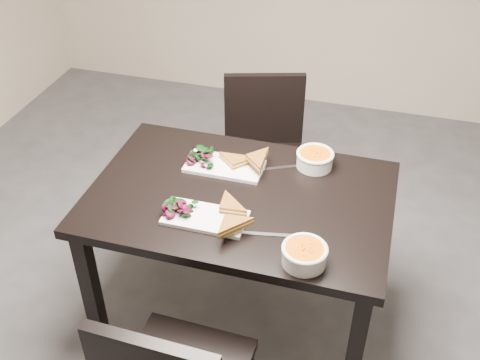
# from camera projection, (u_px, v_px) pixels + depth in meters

# --- Properties ---
(table) EXTENTS (1.20, 0.80, 0.75)m
(table) POSITION_uv_depth(u_px,v_px,m) (240.00, 213.00, 2.34)
(table) COLOR black
(table) RESTS_ON ground
(chair_far) EXTENTS (0.52, 0.52, 0.85)m
(chair_far) POSITION_uv_depth(u_px,v_px,m) (264.00, 147.00, 3.04)
(chair_far) COLOR black
(chair_far) RESTS_ON ground
(plate_near) EXTENTS (0.31, 0.16, 0.02)m
(plate_near) POSITION_uv_depth(u_px,v_px,m) (205.00, 218.00, 2.16)
(plate_near) COLOR white
(plate_near) RESTS_ON table
(sandwich_near) EXTENTS (0.16, 0.13, 0.05)m
(sandwich_near) POSITION_uv_depth(u_px,v_px,m) (223.00, 211.00, 2.13)
(sandwich_near) COLOR #A86C23
(sandwich_near) RESTS_ON plate_near
(salad_near) EXTENTS (0.10, 0.09, 0.04)m
(salad_near) POSITION_uv_depth(u_px,v_px,m) (180.00, 207.00, 2.16)
(salad_near) COLOR black
(salad_near) RESTS_ON plate_near
(soup_bowl_near) EXTENTS (0.16, 0.16, 0.07)m
(soup_bowl_near) POSITION_uv_depth(u_px,v_px,m) (304.00, 254.00, 1.96)
(soup_bowl_near) COLOR white
(soup_bowl_near) RESTS_ON table
(cutlery_near) EXTENTS (0.18, 0.05, 0.00)m
(cutlery_near) POSITION_uv_depth(u_px,v_px,m) (267.00, 234.00, 2.09)
(cutlery_near) COLOR silver
(cutlery_near) RESTS_ON table
(plate_far) EXTENTS (0.33, 0.16, 0.02)m
(plate_far) POSITION_uv_depth(u_px,v_px,m) (225.00, 166.00, 2.43)
(plate_far) COLOR white
(plate_far) RESTS_ON table
(sandwich_far) EXTENTS (0.20, 0.20, 0.05)m
(sandwich_far) POSITION_uv_depth(u_px,v_px,m) (238.00, 164.00, 2.38)
(sandwich_far) COLOR #A86C23
(sandwich_far) RESTS_ON plate_far
(salad_far) EXTENTS (0.10, 0.09, 0.04)m
(salad_far) POSITION_uv_depth(u_px,v_px,m) (202.00, 157.00, 2.43)
(salad_far) COLOR black
(salad_far) RESTS_ON plate_far
(soup_bowl_far) EXTENTS (0.16, 0.16, 0.07)m
(soup_bowl_far) POSITION_uv_depth(u_px,v_px,m) (315.00, 158.00, 2.42)
(soup_bowl_far) COLOR white
(soup_bowl_far) RESTS_ON table
(cutlery_far) EXTENTS (0.17, 0.09, 0.00)m
(cutlery_far) POSITION_uv_depth(u_px,v_px,m) (280.00, 168.00, 2.43)
(cutlery_far) COLOR silver
(cutlery_far) RESTS_ON table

